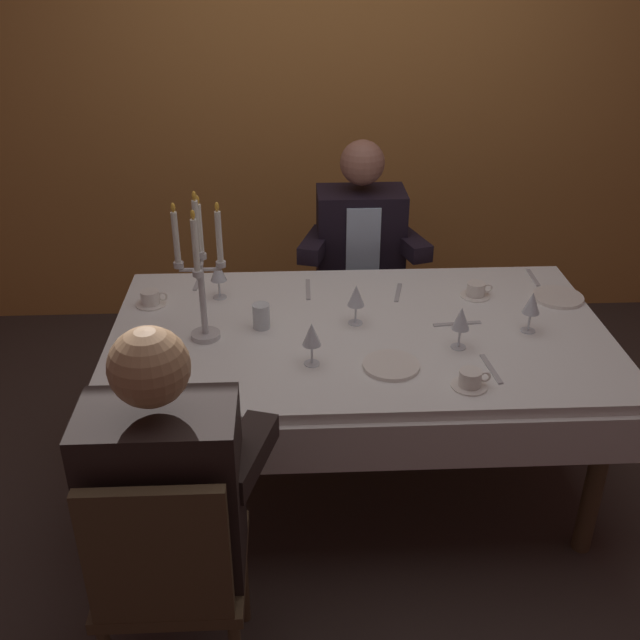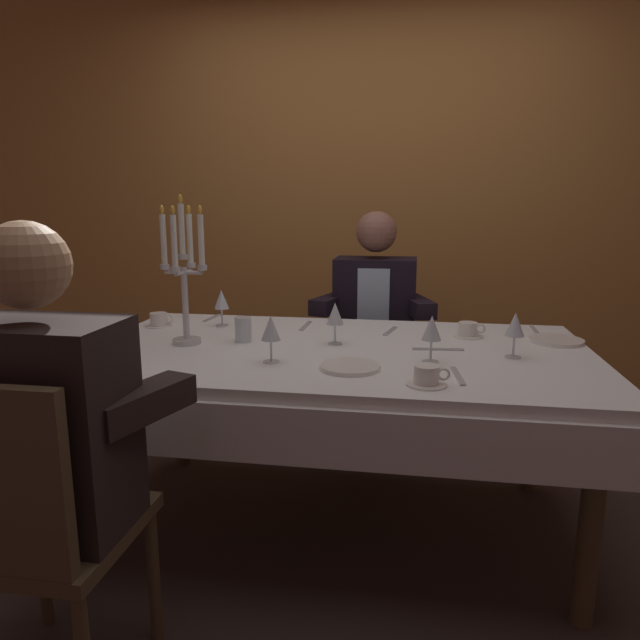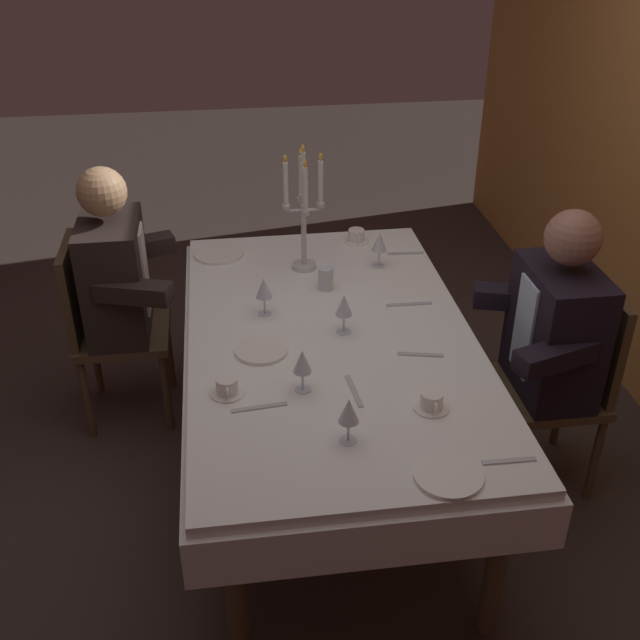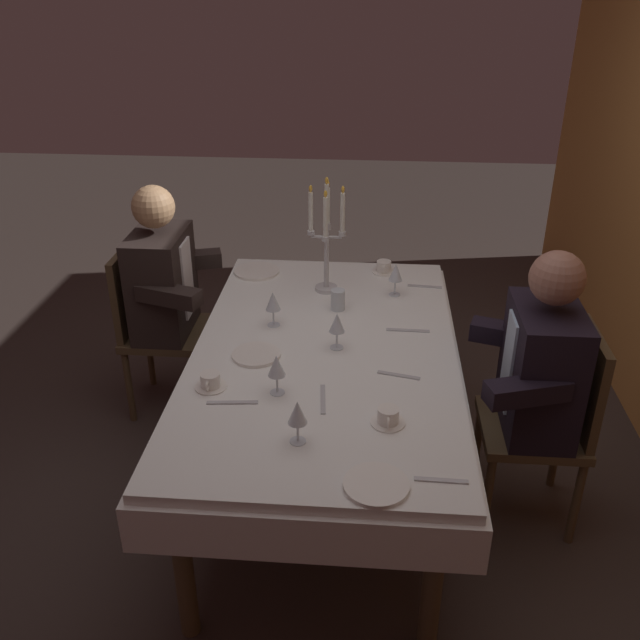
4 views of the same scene
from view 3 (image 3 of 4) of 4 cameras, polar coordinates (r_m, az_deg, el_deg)
ground_plane at (r=3.42m, az=0.75°, el=-11.66°), size 12.00×12.00×0.00m
dining_table at (r=3.04m, az=0.83°, el=-2.98°), size 1.94×1.14×0.74m
candelabra at (r=3.36m, az=-1.23°, el=8.02°), size 0.19×0.19×0.57m
dinner_plate_0 at (r=2.88m, az=-4.38°, el=-2.23°), size 0.20×0.20×0.01m
dinner_plate_1 at (r=2.35m, az=9.52°, el=-11.34°), size 0.21×0.21×0.01m
dinner_plate_2 at (r=3.62m, az=-7.52°, el=4.93°), size 0.23×0.23×0.01m
wine_glass_0 at (r=2.93m, az=1.79°, el=1.02°), size 0.07×0.07×0.16m
wine_glass_1 at (r=3.06m, az=-4.19°, el=2.30°), size 0.07×0.07×0.16m
wine_glass_2 at (r=2.38m, az=2.15°, el=-6.82°), size 0.07×0.07×0.16m
wine_glass_3 at (r=3.45m, az=4.44°, el=5.76°), size 0.07×0.07×0.16m
wine_glass_4 at (r=2.60m, az=-1.32°, el=-3.15°), size 0.07×0.07×0.16m
water_tumbler_0 at (r=3.28m, az=0.44°, el=3.13°), size 0.07×0.07×0.10m
coffee_cup_0 at (r=2.60m, az=8.30°, el=-6.03°), size 0.13×0.12×0.06m
coffee_cup_1 at (r=2.66m, az=-6.92°, el=-4.96°), size 0.13×0.12×0.06m
coffee_cup_2 at (r=3.72m, az=2.72°, el=6.24°), size 0.13×0.12×0.06m
fork_0 at (r=2.87m, az=7.48°, el=-2.57°), size 0.06×0.17×0.01m
spoon_1 at (r=2.45m, az=13.87°, el=-10.14°), size 0.02×0.17×0.01m
knife_2 at (r=2.59m, az=-4.54°, el=-6.49°), size 0.04×0.19×0.01m
spoon_3 at (r=3.62m, az=6.39°, el=4.94°), size 0.03×0.17×0.01m
knife_4 at (r=2.66m, az=2.55°, el=-5.28°), size 0.19×0.03×0.01m
knife_5 at (r=3.20m, az=6.64°, el=1.18°), size 0.02×0.19×0.01m
seated_diner_0 at (r=3.53m, az=-15.11°, el=3.13°), size 0.63×0.48×1.24m
seated_diner_1 at (r=3.15m, az=17.24°, el=-0.75°), size 0.63×0.48×1.24m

